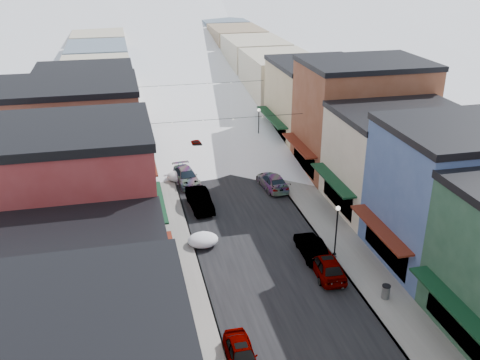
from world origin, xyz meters
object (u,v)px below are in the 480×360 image
trash_can (386,292)px  car_green_sedan (311,247)px  car_dark_hatch (200,200)px  streetlamp_near (337,224)px  car_silver_sedan (242,354)px

trash_can → car_green_sedan: bearing=114.3°
car_green_sedan → trash_can: (2.91, -6.44, -0.08)m
car_dark_hatch → car_green_sedan: car_dark_hatch is taller
car_dark_hatch → car_green_sedan: bearing=-59.1°
trash_can → streetlamp_near: (-1.21, 5.90, 2.10)m
streetlamp_near → car_silver_sedan: bearing=-134.7°
car_silver_sedan → streetlamp_near: (9.50, 9.60, 2.07)m
car_silver_sedan → trash_can: 11.33m
car_dark_hatch → trash_can: (9.91, -16.33, -0.16)m
car_green_sedan → trash_can: bearing=115.7°
trash_can → car_dark_hatch: bearing=121.3°
streetlamp_near → car_dark_hatch: bearing=129.8°
car_dark_hatch → trash_can: car_dark_hatch is taller
car_silver_sedan → car_dark_hatch: car_dark_hatch is taller
car_silver_sedan → car_green_sedan: bearing=52.0°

